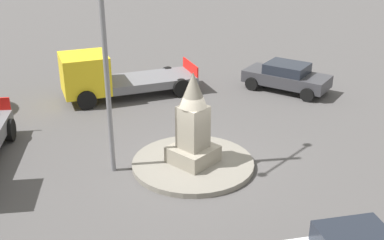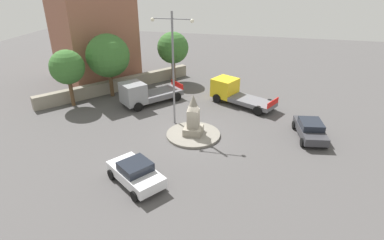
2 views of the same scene
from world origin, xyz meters
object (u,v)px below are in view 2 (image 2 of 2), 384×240
car_dark_grey_passing (310,129)px  tree_near_wall (108,56)px  corner_building (93,30)px  monument (193,118)px  tree_mid_cluster (173,48)px  streetlamp (173,61)px  tree_far_corner (67,67)px  truck_grey_parked_right (144,94)px  truck_yellow_approaching (234,92)px  car_white_parked_left (136,173)px

car_dark_grey_passing → tree_near_wall: tree_near_wall is taller
corner_building → tree_near_wall: 6.64m
monument → tree_mid_cluster: size_ratio=0.58×
streetlamp → tree_far_corner: streetlamp is taller
car_dark_grey_passing → truck_grey_parked_right: 14.73m
tree_far_corner → tree_near_wall: bearing=50.9°
car_dark_grey_passing → truck_yellow_approaching: truck_yellow_approaching is taller
truck_yellow_approaching → truck_grey_parked_right: size_ratio=1.11×
truck_yellow_approaching → tree_far_corner: 15.21m
truck_yellow_approaching → tree_near_wall: bearing=-175.4°
streetlamp → car_white_parked_left: (-0.02, -8.31, -4.50)m
monument → tree_near_wall: bearing=147.2°
monument → car_white_parked_left: bearing=-107.0°
truck_grey_parked_right → corner_building: corner_building is taller
car_white_parked_left → tree_mid_cluster: bearing=99.2°
car_white_parked_left → corner_building: size_ratio=0.38×
tree_near_wall → tree_far_corner: 3.93m
car_dark_grey_passing → truck_yellow_approaching: bearing=138.9°
car_white_parked_left → truck_yellow_approaching: size_ratio=0.65×
car_white_parked_left → tree_near_wall: size_ratio=0.68×
tree_mid_cluster → truck_grey_parked_right: bearing=-96.1°
monument → tree_mid_cluster: (-5.01, 12.05, 2.20)m
car_white_parked_left → tree_mid_cluster: (-3.01, 18.59, 2.98)m
corner_building → tree_mid_cluster: corner_building is taller
car_dark_grey_passing → car_white_parked_left: bearing=-142.1°
car_dark_grey_passing → truck_grey_parked_right: truck_grey_parked_right is taller
truck_grey_parked_right → tree_near_wall: (-3.94, 1.33, 2.98)m
streetlamp → tree_near_wall: size_ratio=1.45×
streetlamp → corner_building: corner_building is taller
streetlamp → car_white_parked_left: size_ratio=2.14×
monument → streetlamp: (-1.98, 1.77, 3.73)m
corner_building → truck_grey_parked_right: bearing=-38.0°
streetlamp → corner_building: bearing=141.4°
truck_yellow_approaching → corner_building: (-16.12, 4.04, 4.42)m
monument → truck_grey_parked_right: monument is taller
monument → corner_building: bearing=140.9°
streetlamp → tree_far_corner: size_ratio=1.71×
car_white_parked_left → truck_grey_parked_right: size_ratio=0.72×
streetlamp → tree_mid_cluster: 10.82m
truck_yellow_approaching → tree_near_wall: (-11.97, -0.96, 3.02)m
car_dark_grey_passing → car_white_parked_left: car_white_parked_left is taller
tree_mid_cluster → tree_far_corner: size_ratio=1.05×
streetlamp → tree_far_corner: (-10.20, 1.45, -1.61)m
car_white_parked_left → truck_yellow_approaching: (4.26, 13.76, 0.29)m
corner_building → tree_far_corner: 8.40m
car_white_parked_left → tree_far_corner: 14.40m
truck_grey_parked_right → tree_mid_cluster: (0.76, 7.12, 2.66)m
car_dark_grey_passing → streetlamp: bearing=179.6°
streetlamp → car_dark_grey_passing: (10.57, -0.08, -4.54)m
monument → tree_near_wall: size_ratio=0.51×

